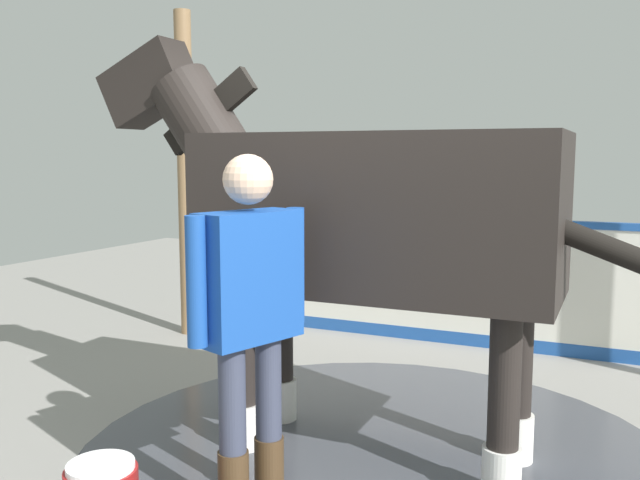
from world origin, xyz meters
name	(u,v)px	position (x,y,z in m)	size (l,w,h in m)	color
ground_plane	(390,480)	(0.00, 0.00, -0.01)	(16.00, 16.00, 0.02)	gray
wet_patch	(377,453)	(0.25, 0.18, 0.00)	(3.53, 3.53, 0.00)	#42444C
barrier_wall	(469,286)	(2.78, 0.28, 0.55)	(0.25, 4.15, 1.19)	silver
roof_post_near	(186,176)	(1.99, 2.86, 1.55)	(0.16, 0.16, 3.09)	olive
horse	(360,216)	(0.25, 0.30, 1.40)	(0.96, 3.34, 2.48)	black
handler	(250,309)	(-0.64, 0.49, 1.03)	(0.67, 0.36, 1.76)	#47331E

